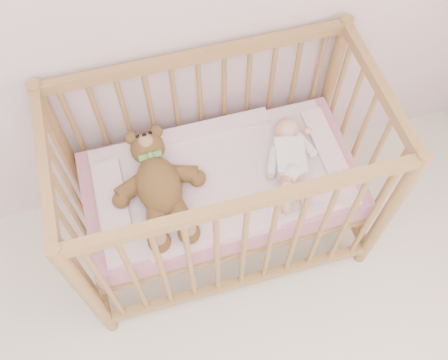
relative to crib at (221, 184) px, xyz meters
name	(u,v)px	position (x,y,z in m)	size (l,w,h in m)	color
crib	(221,184)	(0.00, 0.00, 0.00)	(1.36, 0.76, 1.00)	#9C7342
mattress	(221,186)	(0.00, 0.00, -0.01)	(1.22, 0.62, 0.13)	pink
blanket	(221,177)	(0.00, 0.00, 0.06)	(1.10, 0.58, 0.06)	#D08FA3
baby	(291,156)	(0.31, -0.02, 0.14)	(0.24, 0.49, 0.12)	white
teddy_bear	(159,186)	(-0.27, -0.02, 0.15)	(0.42, 0.60, 0.17)	brown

